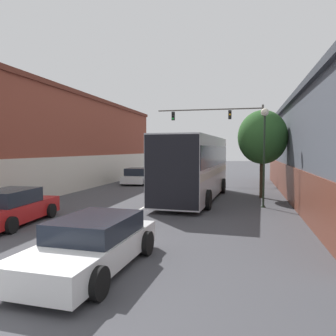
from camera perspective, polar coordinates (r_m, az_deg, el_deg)
lane_center_line at (r=20.53m, az=-1.02°, el=-5.03°), size 0.14×41.56×0.01m
building_left_brick at (r=28.83m, az=-17.04°, el=4.52°), size 6.34×25.50×7.10m
bus at (r=19.38m, az=4.62°, el=0.60°), size 3.28×10.37×3.70m
hatchback_foreground at (r=8.53m, az=-13.07°, el=-12.77°), size 2.27×4.67×1.27m
parked_car_left_near at (r=28.13m, az=-5.24°, el=-1.46°), size 2.25×4.14×1.37m
parked_car_left_mid at (r=14.40m, az=-25.54°, el=-6.26°), size 2.20×4.56×1.40m
traffic_signal_gantry at (r=30.55m, az=10.73°, el=7.18°), size 9.69×0.36×6.93m
street_lamp at (r=17.32m, az=16.42°, el=4.46°), size 0.40×0.40×5.04m
street_tree_near at (r=20.74m, az=16.14°, el=5.14°), size 2.97×2.67×5.34m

